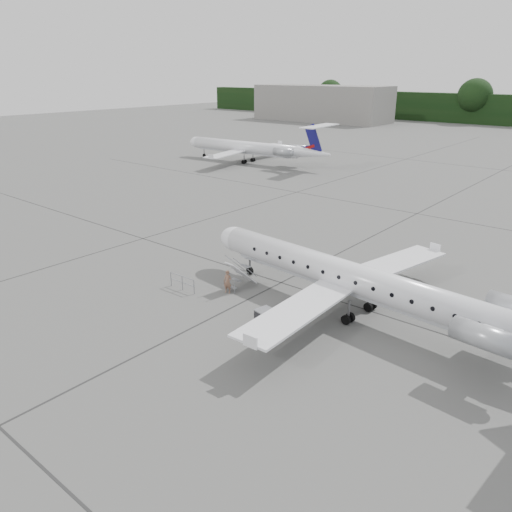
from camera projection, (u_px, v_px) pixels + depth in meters
The scene contains 8 objects.
ground at pixel (307, 347), 26.65m from camera, with size 320.00×320.00×0.00m, color #585856.
terminal_building at pixel (322, 103), 146.15m from camera, with size 40.00×14.00×10.00m, color slate.
main_regional_jet at pixel (350, 262), 29.45m from camera, with size 25.25×18.18×6.48m, color silver, non-canonical shape.
airstair at pixel (241, 274), 33.66m from camera, with size 0.85×2.18×2.03m, color silver, non-canonical shape.
passenger at pixel (228, 282), 32.92m from camera, with size 0.57×0.37×1.57m, color brown.
safety_railing at pixel (182, 283), 33.45m from camera, with size 2.20×0.08×1.00m, color gray, non-canonical shape.
baggage_cart at pixel (266, 317), 28.77m from camera, with size 1.15×0.93×1.00m, color black, non-canonical shape.
bg_regional_left at pixel (244, 141), 79.71m from camera, with size 25.40×18.29×6.66m, color silver, non-canonical shape.
Camera 1 is at (12.80, -19.64, 13.85)m, focal length 35.00 mm.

